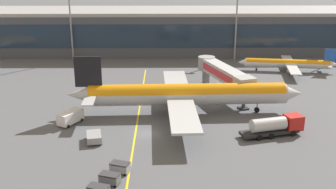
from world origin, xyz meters
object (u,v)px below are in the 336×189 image
crew_van (71,117)px  baggage_cart_3 (120,167)px  baggage_cart_2 (110,178)px  main_airliner (186,94)px  fuel_tanker (276,126)px  commuter_jet_far (288,63)px  pushback_tug (94,137)px

crew_van → baggage_cart_3: (10.64, -17.98, -0.53)m
baggage_cart_3 → baggage_cart_2: bearing=-109.1°
main_airliner → fuel_tanker: bearing=-35.2°
baggage_cart_2 → commuter_jet_far: bearing=54.9°
main_airliner → crew_van: bearing=-167.0°
crew_van → commuter_jet_far: (49.21, 35.32, 0.84)m
main_airliner → commuter_jet_far: 41.71m
crew_van → baggage_cart_2: (9.59, -21.01, -0.53)m
crew_van → commuter_jet_far: bearing=35.7°
crew_van → fuel_tanker: bearing=-8.9°
main_airliner → baggage_cart_3: size_ratio=14.90×
fuel_tanker → pushback_tug: bearing=-175.7°
pushback_tug → commuter_jet_far: commuter_jet_far is taller
main_airliner → baggage_cart_3: 25.15m
fuel_tanker → commuter_jet_far: commuter_jet_far is taller
main_airliner → commuter_jet_far: bearing=47.1°
crew_van → commuter_jet_far: commuter_jet_far is taller
baggage_cart_2 → commuter_jet_far: commuter_jet_far is taller
crew_van → baggage_cart_2: bearing=-65.5°
fuel_tanker → crew_van: 35.90m
main_airliner → commuter_jet_far: (28.38, 30.52, -1.73)m
fuel_tanker → baggage_cart_3: size_ratio=3.68×
crew_van → baggage_cart_3: size_ratio=1.79×
main_airliner → commuter_jet_far: main_airliner is taller
fuel_tanker → crew_van: (-35.46, 5.54, -0.43)m
pushback_tug → crew_van: bearing=124.7°
pushback_tug → fuel_tanker: bearing=4.3°
pushback_tug → baggage_cart_3: bearing=-62.8°
fuel_tanker → baggage_cart_2: 30.16m
pushback_tug → commuter_jet_far: size_ratio=0.16×
baggage_cart_3 → commuter_jet_far: (38.58, 53.30, 1.38)m
pushback_tug → baggage_cart_2: baggage_cart_2 is taller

